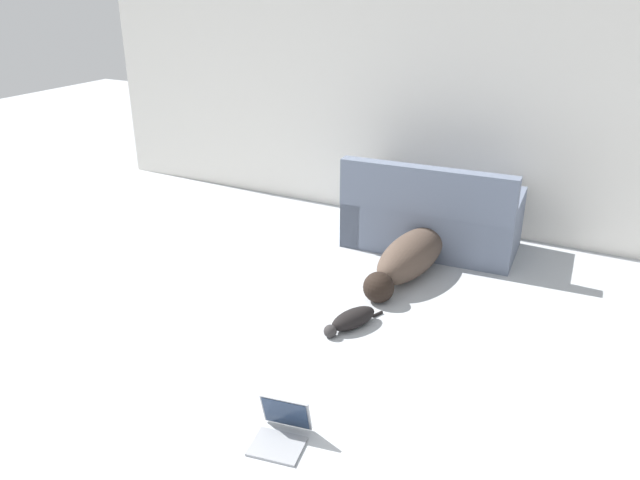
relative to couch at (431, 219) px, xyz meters
The scene contains 5 objects.
wall_back 1.33m from the couch, 131.34° to the left, with size 7.60×0.06×2.58m.
couch is the anchor object (origin of this frame).
dog 0.72m from the couch, 87.03° to the right, with size 0.49×1.57×0.37m.
cat 1.75m from the couch, 91.18° to the right, with size 0.31×0.57×0.14m.
laptop_open 3.05m from the couch, 87.57° to the right, with size 0.35×0.36×0.25m.
Camera 1 is at (2.25, -1.65, 2.51)m, focal length 35.00 mm.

